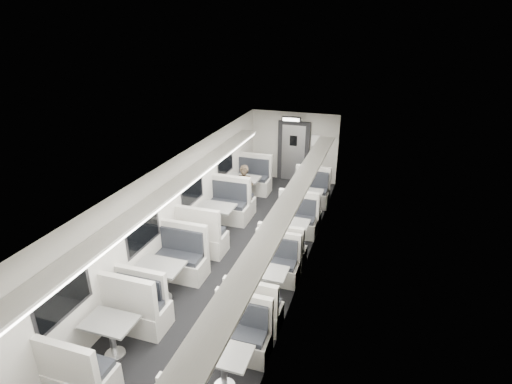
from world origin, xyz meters
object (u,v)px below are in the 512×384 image
Objects in this scene: booth_left_d at (112,338)px; booth_right_d at (224,370)px; booth_right_c at (266,285)px; passenger at (244,191)px; exit_sign at (291,119)px; booth_left_a at (244,190)px; vestibule_door at (293,152)px; booth_right_a at (306,203)px; booth_right_b at (290,235)px; booth_left_b at (216,220)px; booth_left_c at (161,282)px.

booth_left_d reaches higher than booth_right_d.
passenger is (-1.69, 3.54, 0.39)m from booth_right_c.
booth_left_a is at bearing -118.38° from exit_sign.
passenger is at bearing -102.55° from vestibule_door.
passenger reaches higher than booth_right_d.
exit_sign is at bearing 115.01° from booth_right_a.
booth_left_b is at bearing 177.76° from booth_right_b.
booth_right_a reaches higher than booth_left_d.
booth_left_d is at bearing -90.00° from booth_left_c.
booth_right_a is at bearing 66.60° from booth_left_c.
booth_right_a is (2.00, 6.18, 0.02)m from booth_left_d.
booth_left_c is 1.13× the size of booth_right_d.
booth_left_d is 1.37× the size of passenger.
booth_left_a is at bearing 90.00° from booth_left_d.
booth_right_a is at bearing 42.76° from booth_left_b.
booth_left_a is at bearing 132.02° from booth_right_b.
booth_right_a is 6.22m from booth_right_d.
passenger reaches higher than booth_right_c.
exit_sign is (-1.00, 2.14, 1.89)m from booth_right_a.
exit_sign is at bearing 96.82° from booth_right_d.
booth_right_c is 1.00× the size of booth_right_d.
booth_left_a is 1.12× the size of vestibule_door.
booth_right_b is at bearing 64.83° from booth_left_d.
booth_right_c is at bearing 16.64° from booth_left_c.
passenger reaches higher than booth_right_a.
booth_right_d is (0.00, -2.20, 0.00)m from booth_right_c.
booth_left_c is at bearing -126.59° from booth_right_b.
booth_left_d is at bearing -115.17° from booth_right_b.
booth_right_b is 1.00× the size of vestibule_door.
booth_left_c is 1.08× the size of vestibule_door.
exit_sign is at bearing 81.59° from booth_left_c.
booth_left_b reaches higher than booth_right_d.
exit_sign is (1.00, 6.77, 1.87)m from booth_left_c.
booth_right_b reaches higher than booth_right_d.
booth_left_b is 3.81× the size of exit_sign.
vestibule_door reaches higher than passenger.
passenger is (0.31, -0.78, 0.33)m from booth_left_a.
booth_left_b is (0.00, -2.14, 0.00)m from booth_left_a.
booth_right_c is (0.00, -2.10, -0.01)m from booth_right_b.
booth_right_b reaches higher than booth_right_c.
booth_right_a is at bearing 90.00° from booth_right_c.
exit_sign reaches higher than booth_right_c.
vestibule_door is at bearing 96.44° from booth_right_d.
booth_left_d is (0.00, -1.56, -0.04)m from booth_left_c.
booth_left_d is 8.90m from vestibule_door.
booth_left_b is 1.17× the size of booth_right_c.
booth_left_b is at bearing -102.58° from vestibule_door.
booth_right_d is at bearing -72.94° from booth_left_a.
booth_right_c is (2.00, -4.32, -0.06)m from booth_left_a.
booth_left_c is 4.16m from passenger.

